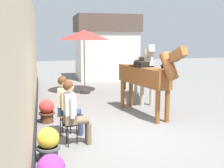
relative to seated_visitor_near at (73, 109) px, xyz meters
The scene contains 11 objects.
ground_plane 3.61m from the seated_visitor_near, 63.22° to the left, with size 40.00×40.00×0.00m, color slate.
pub_facade_wall 2.05m from the seated_visitor_near, 120.16° to the left, with size 0.34×14.00×3.40m.
distant_cottage 10.19m from the seated_visitor_near, 72.85° to the left, with size 3.40×2.60×3.50m.
seated_visitor_near is the anchor object (origin of this frame).
seated_visitor_far 0.71m from the seated_visitor_near, 95.22° to the left, with size 0.61×0.48×1.39m.
saddled_horse_near 2.96m from the seated_visitor_near, 38.13° to the left, with size 0.90×2.96×2.06m.
saddled_horse_far 4.81m from the seated_visitor_near, 51.39° to the left, with size 0.95×2.95×2.06m.
flower_planter_inner_near 0.97m from the seated_visitor_near, 128.06° to the right, with size 0.43×0.43×0.64m.
flower_planter_farthest 1.90m from the seated_visitor_near, 105.88° to the left, with size 0.43×0.43×0.64m.
cafe_parasol 5.92m from the seated_visitor_near, 78.75° to the left, with size 2.10×2.10×2.58m.
satchel_bag 1.91m from the seated_visitor_near, 89.11° to the left, with size 0.28×0.12×0.20m, color maroon.
Camera 1 is at (-2.20, -5.82, 2.23)m, focal length 44.65 mm.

